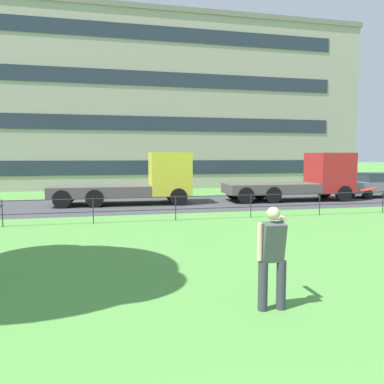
{
  "coord_description": "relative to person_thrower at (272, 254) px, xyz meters",
  "views": [
    {
      "loc": [
        -1.17,
        -0.07,
        2.54
      ],
      "look_at": [
        1.2,
        10.25,
        1.56
      ],
      "focal_mm": 36.0,
      "sensor_mm": 36.0,
      "label": 1
    }
  ],
  "objects": [
    {
      "name": "street_strip",
      "position": [
        -1.51,
        14.42,
        -0.93
      ],
      "size": [
        80.0,
        6.91,
        0.01
      ],
      "primitive_type": "cube",
      "color": "#424247",
      "rests_on": "ground"
    },
    {
      "name": "car_grey_left",
      "position": [
        13.88,
        14.93,
        -0.16
      ],
      "size": [
        4.06,
        1.92,
        1.54
      ],
      "color": "slate",
      "rests_on": "ground"
    },
    {
      "name": "person_thrower",
      "position": [
        0.0,
        0.0,
        0.0
      ],
      "size": [
        0.54,
        0.79,
        1.73
      ],
      "color": "#383842",
      "rests_on": "ground"
    },
    {
      "name": "apartment_building_background",
      "position": [
        0.11,
        31.53,
        6.0
      ],
      "size": [
        37.76,
        15.34,
        13.87
      ],
      "color": "#ADA393",
      "rests_on": "ground"
    },
    {
      "name": "frisbee",
      "position": [
        1.71,
        -0.08,
        1.05
      ],
      "size": [
        0.38,
        0.38,
        0.07
      ],
      "color": "red"
    },
    {
      "name": "flatbed_truck_far_left",
      "position": [
        8.75,
        14.47,
        0.28
      ],
      "size": [
        7.38,
        2.67,
        2.75
      ],
      "color": "#B22323",
      "rests_on": "ground"
    },
    {
      "name": "park_fence",
      "position": [
        -1.51,
        9.14,
        -0.27
      ],
      "size": [
        28.62,
        0.04,
        1.0
      ],
      "color": "#232328",
      "rests_on": "ground"
    },
    {
      "name": "flatbed_truck_far_right",
      "position": [
        -0.68,
        14.86,
        0.28
      ],
      "size": [
        7.37,
        2.63,
        2.75
      ],
      "color": "yellow",
      "rests_on": "ground"
    }
  ]
}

